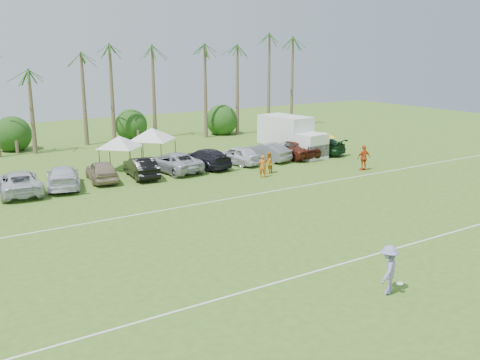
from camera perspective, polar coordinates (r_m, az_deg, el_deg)
ground at (r=22.92m, az=12.55°, el=-10.85°), size 120.00×120.00×0.00m
field_lines at (r=28.63m, az=1.11°, el=-5.44°), size 80.00×12.10×0.01m
palm_tree_4 at (r=53.62m, az=-21.24°, el=10.76°), size 2.40×2.40×8.90m
palm_tree_5 at (r=54.57m, az=-17.14°, el=12.03°), size 2.40×2.40×9.90m
palm_tree_6 at (r=55.80m, az=-13.16°, el=13.18°), size 2.40×2.40×10.90m
palm_tree_7 at (r=57.30m, az=-9.33°, el=14.20°), size 2.40×2.40×11.90m
palm_tree_8 at (r=59.52m, az=-4.73°, el=11.82°), size 2.40×2.40×8.90m
palm_tree_9 at (r=62.02m, az=-0.57°, el=12.75°), size 2.40×2.40×9.90m
palm_tree_10 at (r=64.82m, az=3.27°, el=13.53°), size 2.40×2.40×10.90m
palm_tree_11 at (r=67.25m, az=6.12°, el=14.21°), size 2.40×2.40×11.90m
bush_tree_1 at (r=54.72m, az=-23.00°, el=4.64°), size 4.00×4.00×4.00m
bush_tree_2 at (r=57.94m, az=-11.23°, el=5.92°), size 4.00×4.00×4.00m
bush_tree_3 at (r=62.29m, az=-2.62°, el=6.69°), size 4.00×4.00×4.00m
sideline_player_a at (r=40.29m, az=2.41°, el=1.47°), size 0.74×0.63×1.73m
sideline_player_b at (r=41.65m, az=3.04°, el=1.85°), size 1.00×0.89×1.70m
sideline_player_c at (r=43.80m, az=13.07°, el=2.31°), size 1.26×0.72×2.02m
box_truck at (r=49.25m, az=5.54°, el=4.86°), size 3.29×7.02×3.50m
canopy_tent_left at (r=43.41m, az=-12.76°, el=4.62°), size 4.02×4.02×3.26m
canopy_tent_right at (r=45.41m, az=-9.42°, el=5.53°), size 4.44×4.44×3.59m
market_umbrella at (r=48.43m, az=8.99°, el=4.80°), size 2.04×2.04×2.27m
frisbee_player at (r=22.10m, az=15.57°, el=-9.19°), size 1.47×1.25×1.97m
parked_car_2 at (r=38.68m, az=-22.51°, el=-0.23°), size 3.10×5.81×1.55m
parked_car_3 at (r=39.26m, az=-18.36°, el=0.32°), size 3.43×5.72×1.55m
parked_car_4 at (r=40.43m, az=-14.55°, el=0.95°), size 2.46×4.77×1.55m
parked_car_5 at (r=40.98m, az=-10.51°, el=1.34°), size 2.16×4.87×1.55m
parked_car_6 at (r=42.54m, az=-7.15°, el=1.91°), size 3.31×5.88×1.55m
parked_car_7 at (r=43.84m, az=-3.73°, el=2.34°), size 2.74×5.55×1.55m
parked_car_8 at (r=44.98m, az=-0.27°, el=2.66°), size 2.84×4.86×1.55m
parked_car_9 at (r=46.55m, az=2.77°, el=3.02°), size 2.67×4.96×1.55m
parked_car_10 at (r=48.24m, az=5.61°, el=3.35°), size 2.83×5.70×1.55m
parked_car_11 at (r=50.07m, az=8.22°, el=3.66°), size 3.75×5.76×1.55m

